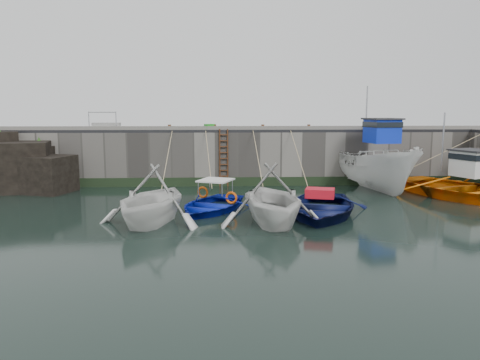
{
  "coord_description": "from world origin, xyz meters",
  "views": [
    {
      "loc": [
        -2.25,
        -15.99,
        4.23
      ],
      "look_at": [
        -1.35,
        4.26,
        1.2
      ],
      "focal_mm": 35.0,
      "sensor_mm": 36.0,
      "label": 1
    }
  ],
  "objects_px": {
    "bollard_b": "(215,127)",
    "boat_far_orange": "(460,188)",
    "bollard_d": "(309,127)",
    "boat_near_blacktrim": "(271,223)",
    "bollard_a": "(169,127)",
    "fish_crate": "(210,127)",
    "ladder": "(224,158)",
    "bollard_c": "(263,127)",
    "boat_near_blue": "(211,210)",
    "boat_near_white": "(152,223)",
    "boat_far_white": "(375,167)",
    "bollard_e": "(365,127)",
    "boat_near_navy": "(321,214)"
  },
  "relations": [
    {
      "from": "bollard_d",
      "to": "bollard_e",
      "type": "relative_size",
      "value": 1.0
    },
    {
      "from": "boat_near_blue",
      "to": "bollard_c",
      "type": "distance_m",
      "value": 7.87
    },
    {
      "from": "bollard_b",
      "to": "bollard_d",
      "type": "bearing_deg",
      "value": 0.0
    },
    {
      "from": "boat_near_white",
      "to": "bollard_c",
      "type": "relative_size",
      "value": 17.16
    },
    {
      "from": "bollard_d",
      "to": "bollard_a",
      "type": "bearing_deg",
      "value": 180.0
    },
    {
      "from": "boat_far_orange",
      "to": "bollard_d",
      "type": "bearing_deg",
      "value": 125.96
    },
    {
      "from": "boat_near_blacktrim",
      "to": "bollard_a",
      "type": "distance_m",
      "value": 10.75
    },
    {
      "from": "boat_near_blacktrim",
      "to": "fish_crate",
      "type": "bearing_deg",
      "value": 98.96
    },
    {
      "from": "ladder",
      "to": "boat_far_white",
      "type": "xyz_separation_m",
      "value": [
        8.1,
        -1.37,
        -0.38
      ]
    },
    {
      "from": "fish_crate",
      "to": "bollard_b",
      "type": "distance_m",
      "value": 0.27
    },
    {
      "from": "boat_near_blacktrim",
      "to": "bollard_d",
      "type": "relative_size",
      "value": 17.5
    },
    {
      "from": "boat_far_orange",
      "to": "bollard_c",
      "type": "xyz_separation_m",
      "value": [
        -9.31,
        4.25,
        2.83
      ]
    },
    {
      "from": "bollard_b",
      "to": "bollard_c",
      "type": "height_order",
      "value": "same"
    },
    {
      "from": "boat_near_blue",
      "to": "bollard_d",
      "type": "height_order",
      "value": "bollard_d"
    },
    {
      "from": "ladder",
      "to": "bollard_c",
      "type": "height_order",
      "value": "bollard_c"
    },
    {
      "from": "ladder",
      "to": "boat_near_blacktrim",
      "type": "relative_size",
      "value": 0.65
    },
    {
      "from": "boat_near_blacktrim",
      "to": "bollard_a",
      "type": "relative_size",
      "value": 17.5
    },
    {
      "from": "bollard_a",
      "to": "bollard_e",
      "type": "distance_m",
      "value": 11.0
    },
    {
      "from": "boat_near_blue",
      "to": "boat_far_white",
      "type": "bearing_deg",
      "value": 52.06
    },
    {
      "from": "bollard_b",
      "to": "boat_far_orange",
      "type": "bearing_deg",
      "value": -19.47
    },
    {
      "from": "boat_near_blacktrim",
      "to": "bollard_c",
      "type": "distance_m",
      "value": 9.68
    },
    {
      "from": "fish_crate",
      "to": "bollard_d",
      "type": "height_order",
      "value": "fish_crate"
    },
    {
      "from": "bollard_c",
      "to": "boat_near_blue",
      "type": "bearing_deg",
      "value": -113.12
    },
    {
      "from": "bollard_c",
      "to": "bollard_d",
      "type": "xyz_separation_m",
      "value": [
        2.6,
        0.0,
        0.0
      ]
    },
    {
      "from": "ladder",
      "to": "boat_far_white",
      "type": "relative_size",
      "value": 0.41
    },
    {
      "from": "boat_near_white",
      "to": "bollard_e",
      "type": "distance_m",
      "value": 14.36
    },
    {
      "from": "bollard_d",
      "to": "fish_crate",
      "type": "bearing_deg",
      "value": 179.49
    },
    {
      "from": "boat_near_navy",
      "to": "bollard_e",
      "type": "relative_size",
      "value": 19.91
    },
    {
      "from": "bollard_a",
      "to": "bollard_c",
      "type": "bearing_deg",
      "value": 0.0
    },
    {
      "from": "bollard_b",
      "to": "bollard_e",
      "type": "relative_size",
      "value": 1.0
    },
    {
      "from": "boat_far_orange",
      "to": "bollard_c",
      "type": "height_order",
      "value": "boat_far_orange"
    },
    {
      "from": "boat_near_navy",
      "to": "fish_crate",
      "type": "height_order",
      "value": "fish_crate"
    },
    {
      "from": "ladder",
      "to": "bollard_b",
      "type": "bearing_deg",
      "value": 146.14
    },
    {
      "from": "fish_crate",
      "to": "ladder",
      "type": "bearing_deg",
      "value": -49.2
    },
    {
      "from": "boat_near_blacktrim",
      "to": "boat_far_orange",
      "type": "xyz_separation_m",
      "value": [
        9.81,
        4.84,
        0.47
      ]
    },
    {
      "from": "boat_near_blue",
      "to": "boat_far_orange",
      "type": "xyz_separation_m",
      "value": [
        12.12,
        2.33,
        0.47
      ]
    },
    {
      "from": "boat_far_orange",
      "to": "boat_near_blacktrim",
      "type": "bearing_deg",
      "value": -175.47
    },
    {
      "from": "boat_near_blue",
      "to": "bollard_a",
      "type": "height_order",
      "value": "bollard_a"
    },
    {
      "from": "boat_far_white",
      "to": "ladder",
      "type": "bearing_deg",
      "value": 161.0
    },
    {
      "from": "boat_near_white",
      "to": "boat_far_white",
      "type": "relative_size",
      "value": 0.61
    },
    {
      "from": "boat_near_white",
      "to": "boat_far_orange",
      "type": "distance_m",
      "value": 15.05
    },
    {
      "from": "ladder",
      "to": "boat_near_white",
      "type": "relative_size",
      "value": 0.67
    },
    {
      "from": "fish_crate",
      "to": "boat_far_orange",
      "type": "bearing_deg",
      "value": -41.71
    },
    {
      "from": "ladder",
      "to": "bollard_c",
      "type": "relative_size",
      "value": 11.43
    },
    {
      "from": "ladder",
      "to": "fish_crate",
      "type": "relative_size",
      "value": 5.92
    },
    {
      "from": "boat_near_white",
      "to": "bollard_d",
      "type": "xyz_separation_m",
      "value": [
        7.61,
        8.86,
        3.3
      ]
    },
    {
      "from": "ladder",
      "to": "boat_near_blacktrim",
      "type": "distance_m",
      "value": 9.05
    },
    {
      "from": "bollard_e",
      "to": "boat_near_white",
      "type": "bearing_deg",
      "value": -140.66
    },
    {
      "from": "bollard_a",
      "to": "bollard_e",
      "type": "xyz_separation_m",
      "value": [
        11.0,
        0.0,
        0.0
      ]
    },
    {
      "from": "boat_near_navy",
      "to": "boat_far_orange",
      "type": "bearing_deg",
      "value": 40.56
    }
  ]
}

